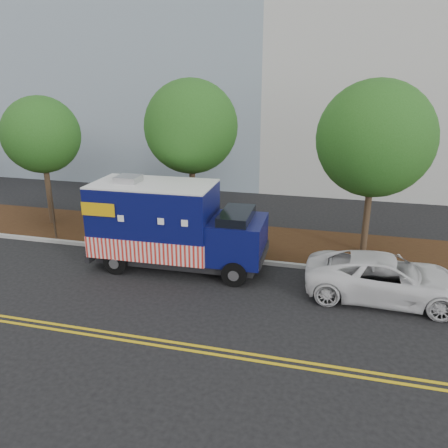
# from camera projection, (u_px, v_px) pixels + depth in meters

# --- Properties ---
(ground) EXTENTS (120.00, 120.00, 0.00)m
(ground) POSITION_uv_depth(u_px,v_px,m) (152.00, 268.00, 16.68)
(ground) COLOR black
(ground) RESTS_ON ground
(curb) EXTENTS (120.00, 0.18, 0.15)m
(curb) POSITION_uv_depth(u_px,v_px,m) (166.00, 252.00, 17.94)
(curb) COLOR #9E9E99
(curb) RESTS_ON ground
(mulch_strip) EXTENTS (120.00, 4.00, 0.15)m
(mulch_strip) POSITION_uv_depth(u_px,v_px,m) (183.00, 235.00, 19.86)
(mulch_strip) COLOR black
(mulch_strip) RESTS_ON ground
(centerline_near) EXTENTS (120.00, 0.10, 0.01)m
(centerline_near) POSITION_uv_depth(u_px,v_px,m) (91.00, 330.00, 12.60)
(centerline_near) COLOR gold
(centerline_near) RESTS_ON ground
(centerline_far) EXTENTS (120.00, 0.10, 0.01)m
(centerline_far) POSITION_uv_depth(u_px,v_px,m) (86.00, 334.00, 12.37)
(centerline_far) COLOR gold
(centerline_far) RESTS_ON ground
(tree_a) EXTENTS (3.51, 3.51, 6.15)m
(tree_a) POSITION_uv_depth(u_px,v_px,m) (41.00, 135.00, 20.02)
(tree_a) COLOR #38281C
(tree_a) RESTS_ON ground
(tree_b) EXTENTS (3.95, 3.95, 6.91)m
(tree_b) POSITION_uv_depth(u_px,v_px,m) (191.00, 127.00, 18.34)
(tree_b) COLOR #38281C
(tree_b) RESTS_ON ground
(tree_c) EXTENTS (4.40, 4.40, 6.92)m
(tree_c) POSITION_uv_depth(u_px,v_px,m) (375.00, 139.00, 16.36)
(tree_c) COLOR #38281C
(tree_c) RESTS_ON ground
(sign_post) EXTENTS (0.06, 0.06, 2.40)m
(sign_post) POSITION_uv_depth(u_px,v_px,m) (53.00, 216.00, 18.95)
(sign_post) COLOR #473828
(sign_post) RESTS_ON ground
(food_truck) EXTENTS (6.64, 2.65, 3.46)m
(food_truck) POSITION_uv_depth(u_px,v_px,m) (170.00, 227.00, 16.34)
(food_truck) COLOR black
(food_truck) RESTS_ON ground
(white_car) EXTENTS (5.25, 2.53, 1.44)m
(white_car) POSITION_uv_depth(u_px,v_px,m) (387.00, 278.00, 14.18)
(white_car) COLOR silver
(white_car) RESTS_ON ground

